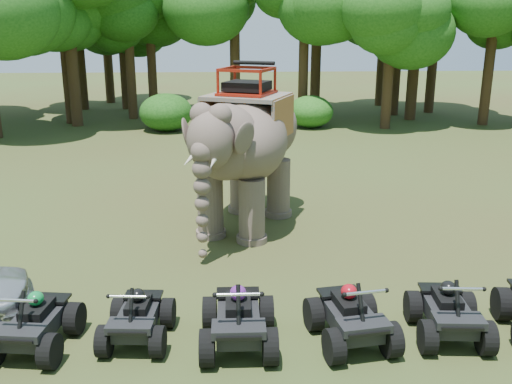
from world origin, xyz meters
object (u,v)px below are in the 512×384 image
atv_3 (351,309)px  atv_4 (449,305)px  atv_1 (137,311)px  atv_0 (34,316)px  atv_2 (238,312)px  elephant (246,148)px

atv_3 → atv_4: (1.77, 0.08, -0.01)m
atv_3 → atv_4: atv_3 is taller
atv_1 → atv_4: (5.51, -0.18, 0.05)m
atv_3 → atv_0: bearing=169.9°
atv_0 → atv_1: bearing=12.8°
atv_2 → atv_3: atv_2 is taller
atv_3 → atv_2: bearing=171.3°
elephant → atv_1: size_ratio=3.40×
elephant → atv_3: elephant is taller
elephant → atv_2: bearing=-70.3°
atv_1 → atv_2: atv_2 is taller
atv_0 → atv_4: size_ratio=0.99×
atv_2 → atv_4: atv_2 is taller
atv_3 → atv_4: bearing=-6.2°
atv_2 → atv_4: (3.74, 0.09, -0.03)m
atv_3 → elephant: bearing=95.6°
elephant → atv_2: elephant is taller
elephant → atv_3: (1.59, -6.12, -1.57)m
atv_1 → atv_3: size_ratio=0.90×
elephant → atv_1: bearing=-86.9°
atv_1 → atv_3: (3.74, -0.26, 0.06)m
atv_2 → atv_1: bearing=172.2°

